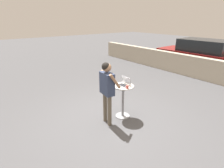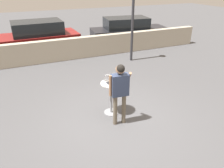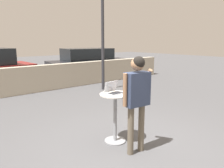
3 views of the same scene
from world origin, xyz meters
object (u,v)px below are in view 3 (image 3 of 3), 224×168
laptop (114,91)px  parked_car_near_street (90,63)px  coffee_mug (126,90)px  street_lamp (103,25)px  standing_person (137,92)px  cafe_table (115,112)px

laptop → parked_car_near_street: (3.97, 6.56, -0.23)m
coffee_mug → street_lamp: 4.94m
laptop → coffee_mug: 0.25m
standing_person → parked_car_near_street: size_ratio=0.37×
parked_car_near_street → coffee_mug: bearing=-119.4°
cafe_table → street_lamp: (2.74, 3.90, 1.96)m
cafe_table → laptop: laptop is taller
laptop → standing_person: 0.61m
laptop → coffee_mug: (0.23, -0.10, -0.01)m
standing_person → coffee_mug: bearing=66.2°
cafe_table → standing_person: size_ratio=0.57×
parked_car_near_street → street_lamp: (-1.23, -2.71, 1.76)m
parked_car_near_street → laptop: bearing=-121.2°
cafe_table → laptop: (-0.00, 0.04, 0.43)m
coffee_mug → parked_car_near_street: (3.75, 6.66, -0.22)m
cafe_table → coffee_mug: bearing=-14.4°
laptop → parked_car_near_street: bearing=58.8°
cafe_table → laptop: 0.43m
street_lamp → cafe_table: bearing=-125.1°
street_lamp → laptop: bearing=-125.4°
cafe_table → street_lamp: bearing=54.9°
cafe_table → standing_person: standing_person is taller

